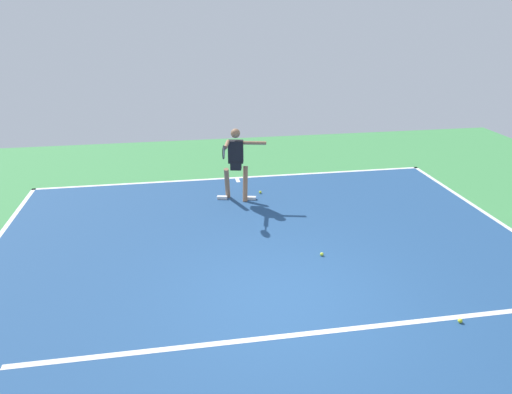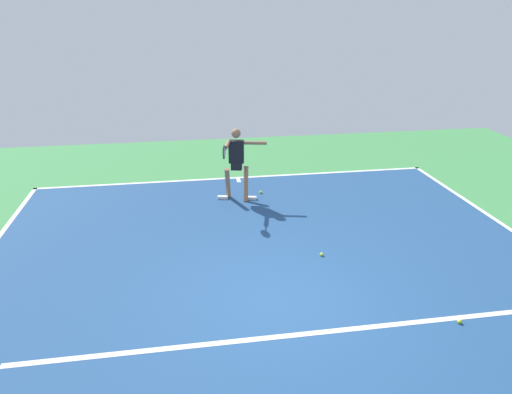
{
  "view_description": "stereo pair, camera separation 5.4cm",
  "coord_description": "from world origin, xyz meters",
  "px_view_note": "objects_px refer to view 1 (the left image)",
  "views": [
    {
      "loc": [
        1.49,
        6.02,
        4.22
      ],
      "look_at": [
        0.1,
        -2.16,
        0.9
      ],
      "focal_mm": 33.41,
      "sensor_mm": 36.0,
      "label": 1
    },
    {
      "loc": [
        1.44,
        6.03,
        4.22
      ],
      "look_at": [
        0.1,
        -2.16,
        0.9
      ],
      "focal_mm": 33.41,
      "sensor_mm": 36.0,
      "label": 2
    }
  ],
  "objects_px": {
    "tennis_ball_centre_court": "(322,254)",
    "tennis_ball_far_corner": "(460,321)",
    "tennis_ball_by_sideline": "(260,192)",
    "tennis_player": "(236,160)"
  },
  "relations": [
    {
      "from": "tennis_ball_centre_court",
      "to": "tennis_ball_far_corner",
      "type": "xyz_separation_m",
      "value": [
        -1.38,
        2.24,
        0.0
      ]
    },
    {
      "from": "tennis_ball_by_sideline",
      "to": "tennis_ball_far_corner",
      "type": "xyz_separation_m",
      "value": [
        -1.94,
        5.5,
        0.0
      ]
    },
    {
      "from": "tennis_ball_centre_court",
      "to": "tennis_ball_far_corner",
      "type": "relative_size",
      "value": 1.0
    },
    {
      "from": "tennis_ball_by_sideline",
      "to": "tennis_ball_far_corner",
      "type": "height_order",
      "value": "same"
    },
    {
      "from": "tennis_ball_by_sideline",
      "to": "tennis_ball_far_corner",
      "type": "distance_m",
      "value": 5.83
    },
    {
      "from": "tennis_ball_far_corner",
      "to": "tennis_ball_centre_court",
      "type": "bearing_deg",
      "value": -58.4
    },
    {
      "from": "tennis_ball_by_sideline",
      "to": "tennis_player",
      "type": "bearing_deg",
      "value": 26.11
    },
    {
      "from": "tennis_player",
      "to": "tennis_ball_far_corner",
      "type": "relative_size",
      "value": 25.97
    },
    {
      "from": "tennis_player",
      "to": "tennis_ball_far_corner",
      "type": "height_order",
      "value": "tennis_player"
    },
    {
      "from": "tennis_ball_far_corner",
      "to": "tennis_ball_by_sideline",
      "type": "bearing_deg",
      "value": -70.61
    }
  ]
}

